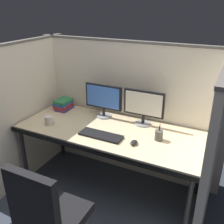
% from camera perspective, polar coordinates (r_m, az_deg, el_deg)
% --- Properties ---
extents(ground_plane, '(8.00, 8.00, 0.00)m').
position_cam_1_polar(ground_plane, '(2.83, -3.34, -20.03)').
color(ground_plane, '#383F4C').
extents(cubicle_partition_rear, '(2.21, 0.06, 1.57)m').
position_cam_1_polar(cubicle_partition_rear, '(2.96, 3.39, 0.43)').
color(cubicle_partition_rear, beige).
rests_on(cubicle_partition_rear, ground).
extents(cubicle_partition_left, '(0.06, 1.41, 1.57)m').
position_cam_1_polar(cubicle_partition_left, '(3.06, -18.26, 0.05)').
color(cubicle_partition_left, beige).
rests_on(cubicle_partition_left, ground).
extents(cubicle_partition_right, '(0.06, 1.41, 1.57)m').
position_cam_1_polar(cubicle_partition_right, '(2.28, 21.48, -8.81)').
color(cubicle_partition_right, beige).
rests_on(cubicle_partition_right, ground).
extents(desk, '(1.90, 0.80, 0.74)m').
position_cam_1_polar(desk, '(2.62, -0.61, -5.09)').
color(desk, beige).
rests_on(desk, ground).
extents(monitor_left, '(0.43, 0.17, 0.37)m').
position_cam_1_polar(monitor_left, '(2.83, -1.91, 2.99)').
color(monitor_left, gray).
rests_on(monitor_left, desk).
extents(monitor_right, '(0.43, 0.17, 0.37)m').
position_cam_1_polar(monitor_right, '(2.66, 7.07, 1.47)').
color(monitor_right, gray).
rests_on(monitor_right, desk).
extents(keyboard_main, '(0.43, 0.15, 0.02)m').
position_cam_1_polar(keyboard_main, '(2.49, -2.52, -5.18)').
color(keyboard_main, black).
rests_on(keyboard_main, desk).
extents(computer_mouse, '(0.06, 0.10, 0.04)m').
position_cam_1_polar(computer_mouse, '(2.36, 4.88, -6.80)').
color(computer_mouse, black).
rests_on(computer_mouse, desk).
extents(book_stack, '(0.17, 0.22, 0.12)m').
position_cam_1_polar(book_stack, '(3.14, -10.75, 1.67)').
color(book_stack, '#4C3366').
rests_on(book_stack, desk).
extents(pen_cup, '(0.08, 0.08, 0.16)m').
position_cam_1_polar(pen_cup, '(2.45, 10.35, -5.11)').
color(pen_cup, '#4C4742').
rests_on(pen_cup, desk).
extents(coffee_mug, '(0.13, 0.08, 0.09)m').
position_cam_1_polar(coffee_mug, '(2.78, -13.87, -1.84)').
color(coffee_mug, silver).
rests_on(coffee_mug, desk).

